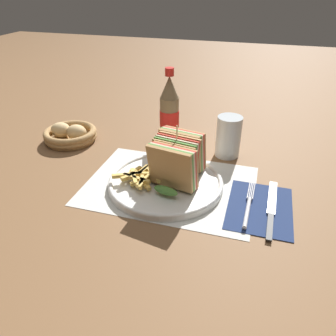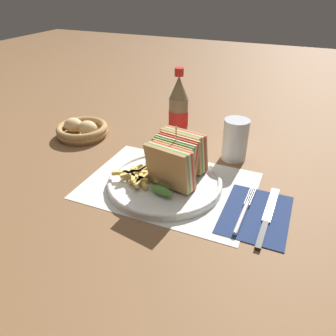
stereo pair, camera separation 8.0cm
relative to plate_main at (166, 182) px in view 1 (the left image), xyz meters
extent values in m
plane|color=brown|center=(0.01, 0.02, -0.01)|extent=(4.00, 4.00, 0.00)
cube|color=silver|center=(0.01, 0.01, -0.01)|extent=(0.41, 0.29, 0.00)
cylinder|color=white|center=(0.00, 0.00, 0.00)|extent=(0.28, 0.28, 0.01)
torus|color=white|center=(0.00, 0.00, 0.00)|extent=(0.28, 0.28, 0.01)
cube|color=tan|center=(0.02, -0.04, 0.07)|extent=(0.11, 0.05, 0.11)
cube|color=#518E3D|center=(0.02, -0.03, 0.06)|extent=(0.11, 0.05, 0.11)
cube|color=beige|center=(0.03, -0.03, 0.06)|extent=(0.11, 0.05, 0.11)
cube|color=red|center=(0.03, -0.02, 0.06)|extent=(0.11, 0.05, 0.11)
cube|color=tan|center=(0.03, -0.01, 0.06)|extent=(0.11, 0.05, 0.11)
ellipsoid|color=#518E3D|center=(0.02, -0.06, 0.02)|extent=(0.06, 0.03, 0.02)
cube|color=tan|center=(0.02, -0.01, 0.06)|extent=(0.11, 0.05, 0.11)
cube|color=#518E3D|center=(0.02, -0.01, 0.06)|extent=(0.11, 0.05, 0.11)
cube|color=beige|center=(0.02, 0.00, 0.06)|extent=(0.11, 0.05, 0.11)
cube|color=red|center=(0.02, 0.01, 0.06)|extent=(0.11, 0.05, 0.11)
cube|color=tan|center=(0.02, 0.02, 0.07)|extent=(0.11, 0.05, 0.11)
ellipsoid|color=#518E3D|center=(0.02, -0.02, 0.02)|extent=(0.06, 0.03, 0.02)
cube|color=tan|center=(0.02, 0.05, 0.07)|extent=(0.11, 0.05, 0.11)
cube|color=#518E3D|center=(0.02, 0.06, 0.06)|extent=(0.11, 0.05, 0.11)
cube|color=beige|center=(0.03, 0.07, 0.06)|extent=(0.11, 0.05, 0.11)
cube|color=red|center=(0.03, 0.07, 0.06)|extent=(0.11, 0.05, 0.11)
cube|color=tan|center=(0.03, 0.08, 0.06)|extent=(0.11, 0.05, 0.11)
ellipsoid|color=#518E3D|center=(0.02, 0.03, 0.02)|extent=(0.06, 0.03, 0.02)
cylinder|color=tan|center=(0.02, 0.01, 0.08)|extent=(0.00, 0.00, 0.14)
cube|color=#E0B756|center=(-0.06, 0.00, 0.01)|extent=(0.06, 0.02, 0.01)
cube|color=#E0B756|center=(-0.04, -0.01, 0.01)|extent=(0.05, 0.03, 0.01)
cube|color=#E0B756|center=(-0.05, -0.03, 0.01)|extent=(0.05, 0.05, 0.01)
cube|color=#E0B756|center=(-0.09, 0.00, 0.01)|extent=(0.03, 0.06, 0.01)
cube|color=#E0B756|center=(-0.05, -0.03, 0.01)|extent=(0.06, 0.06, 0.01)
cube|color=#E0B756|center=(-0.04, -0.05, 0.02)|extent=(0.02, 0.05, 0.01)
cube|color=#E0B756|center=(-0.03, -0.01, 0.02)|extent=(0.05, 0.05, 0.01)
cube|color=#E0B756|center=(-0.08, -0.03, 0.02)|extent=(0.04, 0.04, 0.01)
cube|color=#E0B756|center=(-0.05, 0.01, 0.02)|extent=(0.03, 0.06, 0.01)
cube|color=#E0B756|center=(-0.09, -0.03, 0.02)|extent=(0.07, 0.04, 0.01)
cube|color=#E0B756|center=(-0.07, -0.03, 0.02)|extent=(0.04, 0.06, 0.01)
cube|color=#E0B756|center=(-0.06, -0.04, 0.02)|extent=(0.07, 0.02, 0.01)
cube|color=#E0B756|center=(-0.06, -0.02, 0.02)|extent=(0.06, 0.02, 0.01)
cube|color=#E0B756|center=(-0.06, 0.00, 0.02)|extent=(0.02, 0.05, 0.01)
cube|color=#E0B756|center=(-0.04, -0.04, 0.02)|extent=(0.02, 0.06, 0.01)
ellipsoid|color=maroon|center=(-0.05, 0.03, 0.02)|extent=(0.04, 0.03, 0.01)
cube|color=navy|center=(0.23, -0.03, -0.01)|extent=(0.14, 0.19, 0.00)
cylinder|color=silver|center=(0.20, -0.06, 0.00)|extent=(0.01, 0.10, 0.01)
cylinder|color=silver|center=(0.20, 0.03, 0.00)|extent=(0.00, 0.07, 0.00)
cylinder|color=silver|center=(0.20, 0.03, 0.00)|extent=(0.00, 0.07, 0.00)
cylinder|color=silver|center=(0.21, 0.03, 0.00)|extent=(0.00, 0.07, 0.00)
cylinder|color=silver|center=(0.21, 0.03, 0.00)|extent=(0.00, 0.07, 0.00)
cube|color=black|center=(0.25, -0.09, 0.00)|extent=(0.01, 0.09, 0.00)
cube|color=silver|center=(0.25, 0.02, 0.00)|extent=(0.02, 0.13, 0.00)
cylinder|color=#7A6647|center=(-0.06, 0.24, 0.06)|extent=(0.06, 0.06, 0.14)
cylinder|color=red|center=(-0.06, 0.24, 0.07)|extent=(0.06, 0.06, 0.05)
cone|color=#7A6647|center=(-0.06, 0.24, 0.16)|extent=(0.05, 0.05, 0.06)
cylinder|color=red|center=(-0.06, 0.24, 0.20)|extent=(0.03, 0.03, 0.02)
cylinder|color=silver|center=(0.12, 0.20, 0.05)|extent=(0.07, 0.07, 0.12)
cylinder|color=black|center=(0.12, 0.20, 0.01)|extent=(0.06, 0.06, 0.04)
cylinder|color=#AD8451|center=(-0.36, 0.16, 0.00)|extent=(0.15, 0.15, 0.01)
torus|color=#AD8451|center=(-0.36, 0.16, 0.00)|extent=(0.16, 0.16, 0.02)
torus|color=#AD8451|center=(-0.36, 0.16, 0.02)|extent=(0.16, 0.16, 0.02)
ellipsoid|color=tan|center=(-0.33, 0.15, 0.02)|extent=(0.06, 0.05, 0.05)
ellipsoid|color=tan|center=(-0.39, 0.15, 0.02)|extent=(0.06, 0.05, 0.05)
camera|label=1|loc=(0.20, -0.64, 0.44)|focal=35.00mm
camera|label=2|loc=(0.27, -0.62, 0.44)|focal=35.00mm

